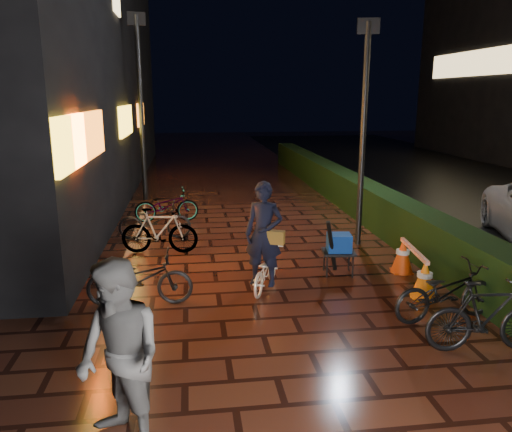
{
  "coord_description": "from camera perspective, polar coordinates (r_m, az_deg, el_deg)",
  "views": [
    {
      "loc": [
        -1.53,
        -7.03,
        3.36
      ],
      "look_at": [
        -0.3,
        2.2,
        1.1
      ],
      "focal_mm": 35.0,
      "sensor_mm": 36.0,
      "label": 1
    }
  ],
  "objects": [
    {
      "name": "ground",
      "position": [
        7.94,
        4.31,
        -11.43
      ],
      "size": [
        80.0,
        80.0,
        0.0
      ],
      "primitive_type": "plane",
      "color": "#381911",
      "rests_on": "ground"
    },
    {
      "name": "parked_bikes_storefront",
      "position": [
        11.32,
        -11.29,
        -1.47
      ],
      "size": [
        1.95,
        6.29,
        1.0
      ],
      "color": "black",
      "rests_on": "ground"
    },
    {
      "name": "cyclist",
      "position": [
        8.7,
        0.98,
        -3.99
      ],
      "size": [
        0.98,
        1.43,
        1.95
      ],
      "color": "white",
      "rests_on": "ground"
    },
    {
      "name": "hedge",
      "position": [
        16.04,
        10.08,
        3.16
      ],
      "size": [
        0.7,
        20.0,
        1.0
      ],
      "primitive_type": "cube",
      "color": "black",
      "rests_on": "ground"
    },
    {
      "name": "lamp_post_sf",
      "position": [
        16.62,
        -13.06,
        12.77
      ],
      "size": [
        0.56,
        0.2,
        5.83
      ],
      "color": "black",
      "rests_on": "ground"
    },
    {
      "name": "parked_bikes_hedge",
      "position": [
        7.82,
        22.62,
        -9.1
      ],
      "size": [
        1.8,
        1.7,
        1.0
      ],
      "color": "black",
      "rests_on": "ground"
    },
    {
      "name": "bystander_person",
      "position": [
        5.04,
        -15.31,
        -15.35
      ],
      "size": [
        1.15,
        1.18,
        1.91
      ],
      "primitive_type": "imported",
      "rotation": [
        0.0,
        0.0,
        -0.88
      ],
      "color": "#5C5C5F",
      "rests_on": "ground"
    },
    {
      "name": "traffic_barrier",
      "position": [
        9.52,
        17.48,
        -5.5
      ],
      "size": [
        0.59,
        1.69,
        0.68
      ],
      "color": "orange",
      "rests_on": "ground"
    },
    {
      "name": "cart_assembly",
      "position": [
        9.62,
        9.39,
        -3.29
      ],
      "size": [
        0.69,
        0.63,
        1.14
      ],
      "color": "black",
      "rests_on": "ground"
    },
    {
      "name": "lamp_post_hedge",
      "position": [
        11.38,
        12.19,
        10.09
      ],
      "size": [
        0.47,
        0.17,
        4.94
      ],
      "color": "black",
      "rests_on": "ground"
    }
  ]
}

